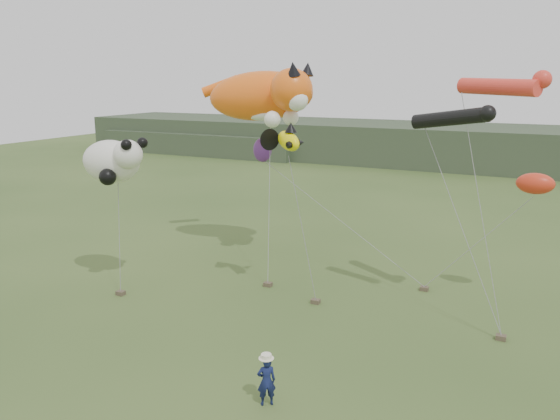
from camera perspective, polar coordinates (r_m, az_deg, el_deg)
The scene contains 9 objects.
ground at distance 17.68m, azimuth -0.87°, elevation -15.90°, with size 120.00×120.00×0.00m, color #385123.
headland at distance 59.67m, azimuth 16.15°, elevation 6.48°, with size 90.00×13.00×4.00m.
festival_attendant at distance 15.51m, azimuth -1.43°, elevation -17.43°, with size 0.52×0.34×1.42m, color #131B48.
sandbag_anchors at distance 22.21m, azimuth 4.16°, elevation -9.30°, with size 14.81×6.24×0.17m.
cat_kite at distance 26.01m, azimuth -1.38°, elevation 11.87°, with size 6.77×3.79×2.88m.
fish_kite at distance 20.99m, azimuth 0.02°, elevation 7.39°, with size 2.37×1.54×1.18m.
tube_kites at distance 20.26m, azimuth 20.53°, elevation 10.74°, with size 4.51×2.28×2.08m.
panda_kite at distance 23.36m, azimuth -16.99°, elevation 4.95°, with size 3.09×2.00×1.92m.
misc_kites at distance 24.05m, azimuth 11.47°, elevation 4.55°, with size 13.55×2.18×1.41m.
Camera 1 is at (6.97, -13.73, 8.69)m, focal length 35.00 mm.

